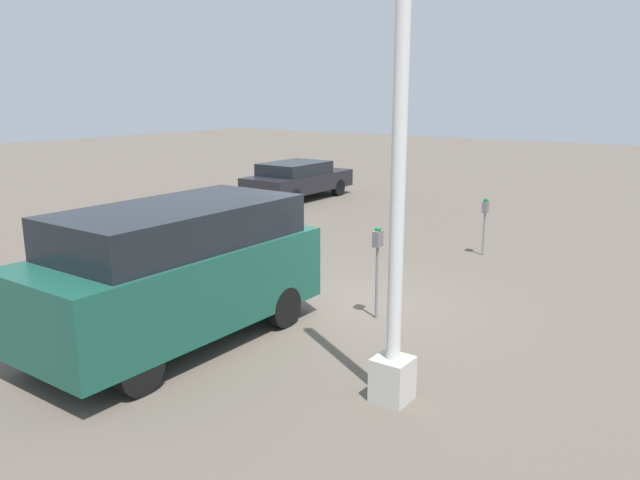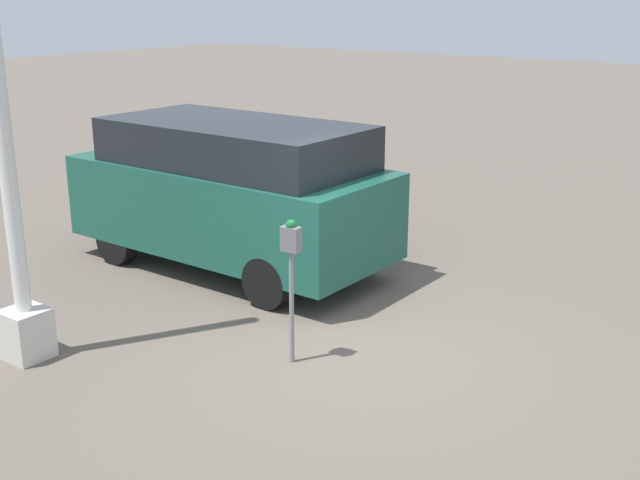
{
  "view_description": "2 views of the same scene",
  "coord_description": "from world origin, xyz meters",
  "px_view_note": "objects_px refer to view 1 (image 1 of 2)",
  "views": [
    {
      "loc": [
        8.88,
        5.65,
        3.71
      ],
      "look_at": [
        0.98,
        -0.01,
        1.39
      ],
      "focal_mm": 35.0,
      "sensor_mm": 36.0,
      "label": 1
    },
    {
      "loc": [
        -4.61,
        6.72,
        3.77
      ],
      "look_at": [
        0.58,
        -0.21,
        1.09
      ],
      "focal_mm": 45.0,
      "sensor_mm": 36.0,
      "label": 2
    }
  ],
  "objects_px": {
    "parked_van": "(176,270)",
    "car_distant": "(298,179)",
    "parking_meter_near": "(378,251)",
    "parking_meter_far": "(485,213)",
    "lamp_post": "(396,241)"
  },
  "relations": [
    {
      "from": "parked_van",
      "to": "car_distant",
      "type": "height_order",
      "value": "parked_van"
    },
    {
      "from": "parking_meter_far",
      "to": "parked_van",
      "type": "distance_m",
      "value": 7.85
    },
    {
      "from": "parking_meter_far",
      "to": "car_distant",
      "type": "bearing_deg",
      "value": -118.46
    },
    {
      "from": "parking_meter_far",
      "to": "lamp_post",
      "type": "bearing_deg",
      "value": 8.64
    },
    {
      "from": "parking_meter_near",
      "to": "car_distant",
      "type": "bearing_deg",
      "value": -140.59
    },
    {
      "from": "parking_meter_near",
      "to": "car_distant",
      "type": "relative_size",
      "value": 0.36
    },
    {
      "from": "parked_van",
      "to": "car_distant",
      "type": "relative_size",
      "value": 1.06
    },
    {
      "from": "parking_meter_near",
      "to": "car_distant",
      "type": "distance_m",
      "value": 12.08
    },
    {
      "from": "parking_meter_far",
      "to": "parked_van",
      "type": "height_order",
      "value": "parked_van"
    },
    {
      "from": "lamp_post",
      "to": "car_distant",
      "type": "xyz_separation_m",
      "value": [
        -11.05,
        -9.99,
        -1.3
      ]
    },
    {
      "from": "parking_meter_near",
      "to": "lamp_post",
      "type": "relative_size",
      "value": 0.27
    },
    {
      "from": "lamp_post",
      "to": "parked_van",
      "type": "relative_size",
      "value": 1.26
    },
    {
      "from": "lamp_post",
      "to": "parked_van",
      "type": "height_order",
      "value": "lamp_post"
    },
    {
      "from": "lamp_post",
      "to": "parking_meter_far",
      "type": "bearing_deg",
      "value": -166.88
    },
    {
      "from": "parking_meter_far",
      "to": "car_distant",
      "type": "xyz_separation_m",
      "value": [
        -3.68,
        -8.27,
        -0.28
      ]
    }
  ]
}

